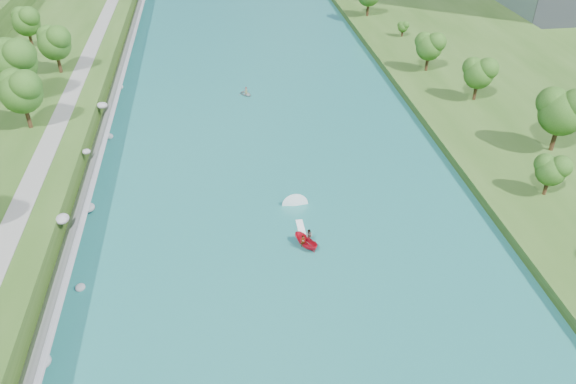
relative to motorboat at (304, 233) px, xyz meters
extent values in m
plane|color=#2D5119|center=(-2.37, -9.84, -0.73)|extent=(260.00, 260.00, 0.00)
cube|color=#195F62|center=(-2.37, 10.16, -0.68)|extent=(55.00, 240.00, 0.10)
cube|color=slate|center=(-28.22, 10.16, 1.07)|extent=(3.54, 236.00, 4.05)
ellipsoid|color=gray|center=(-27.62, -16.89, 0.76)|extent=(1.45, 1.69, 1.03)
ellipsoid|color=gray|center=(-26.37, -5.62, -0.54)|extent=(1.14, 1.29, 0.64)
ellipsoid|color=gray|center=(-29.35, 3.59, 2.59)|extent=(1.61, 2.01, 1.01)
ellipsoid|color=gray|center=(-27.53, 9.23, 0.10)|extent=(1.56, 1.85, 0.99)
ellipsoid|color=gray|center=(-29.17, 20.58, 2.38)|extent=(1.22, 1.16, 0.75)
ellipsoid|color=gray|center=(-27.54, 30.07, -0.29)|extent=(1.33, 1.07, 0.99)
ellipsoid|color=gray|center=(-29.13, 36.75, 2.28)|extent=(1.85, 1.69, 1.02)
ellipsoid|color=gray|center=(-27.60, 47.56, 0.92)|extent=(1.42, 1.74, 1.01)
cube|color=gray|center=(-34.87, 10.16, 2.82)|extent=(3.00, 200.00, 0.10)
ellipsoid|color=#194412|center=(-38.85, 28.95, 8.38)|extent=(6.74, 6.74, 11.23)
ellipsoid|color=#194412|center=(-42.27, 39.76, 9.17)|extent=(7.68, 7.68, 12.80)
ellipsoid|color=#194412|center=(-38.60, 51.84, 8.09)|extent=(6.39, 6.39, 10.66)
ellipsoid|color=#194412|center=(-47.40, 67.35, 7.74)|extent=(5.96, 5.96, 9.94)
ellipsoid|color=#194412|center=(33.58, 3.08, 4.32)|extent=(4.26, 4.26, 7.10)
ellipsoid|color=#194412|center=(40.85, 14.36, 6.74)|extent=(7.17, 7.17, 11.94)
ellipsoid|color=#194412|center=(36.60, 33.50, 5.40)|extent=(5.56, 5.56, 9.27)
ellipsoid|color=#194412|center=(32.71, 48.05, 5.37)|extent=(5.52, 5.52, 9.20)
ellipsoid|color=#194412|center=(34.25, 68.95, 2.85)|extent=(2.50, 2.50, 4.16)
imported|color=red|center=(-0.03, -1.82, 0.10)|extent=(3.22, 3.95, 1.46)
imported|color=#66605B|center=(-0.43, -2.22, 0.54)|extent=(0.66, 0.50, 1.65)
imported|color=#66605B|center=(0.47, -1.32, 0.60)|extent=(1.09, 1.08, 1.77)
cube|color=white|center=(-0.03, 1.18, -0.60)|extent=(0.90, 5.00, 0.06)
imported|color=#95999D|center=(-3.93, 44.15, -0.35)|extent=(3.13, 3.39, 0.57)
imported|color=#66605B|center=(-3.93, 44.15, 0.27)|extent=(0.72, 0.55, 1.32)
camera|label=1|loc=(-9.48, -54.64, 43.61)|focal=35.00mm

